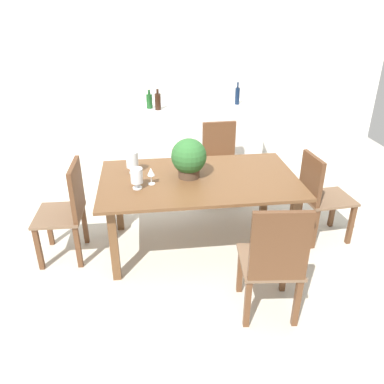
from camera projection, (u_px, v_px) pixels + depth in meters
ground_plane at (199, 247)px, 3.88m from camera, size 7.04×7.04×0.00m
back_wall at (174, 71)px, 5.60m from camera, size 6.40×0.10×2.60m
dining_table at (199, 187)px, 3.62m from camera, size 1.83×1.09×0.75m
chair_far_right at (220, 158)px, 4.64m from camera, size 0.45×0.43×0.94m
chair_head_end at (68, 207)px, 3.54m from camera, size 0.44×0.49×0.95m
chair_foot_end at (320, 194)px, 3.82m from camera, size 0.50×0.45×0.92m
chair_near_right at (274, 259)px, 2.79m from camera, size 0.49×0.51×1.01m
flower_centerpiece at (189, 158)px, 3.52m from camera, size 0.33×0.33×0.37m
crystal_vase_left at (137, 176)px, 3.34m from camera, size 0.11×0.11×0.19m
crystal_vase_center_near at (132, 160)px, 3.63m from camera, size 0.12×0.12×0.22m
wine_glass at (151, 172)px, 3.42m from camera, size 0.07×0.07×0.16m
kitchen_counter at (193, 141)px, 5.30m from camera, size 1.79×0.64×0.97m
wine_bottle_amber at (237, 96)px, 5.12m from camera, size 0.06×0.06×0.29m
wine_bottle_tall at (149, 101)px, 4.95m from camera, size 0.08×0.08×0.24m
wine_bottle_green at (158, 101)px, 4.88m from camera, size 0.08×0.08×0.26m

